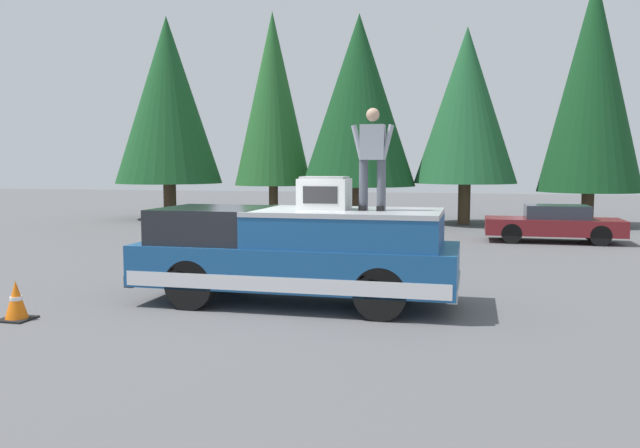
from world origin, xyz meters
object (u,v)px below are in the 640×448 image
(person_on_truck_bed, at_px, (373,156))
(parked_car_maroon, at_px, (554,224))
(pickup_truck, at_px, (297,254))
(compressor_unit, at_px, (325,193))
(traffic_cone, at_px, (16,302))

(person_on_truck_bed, relative_size, parked_car_maroon, 0.41)
(pickup_truck, bearing_deg, person_on_truck_bed, -91.41)
(pickup_truck, height_order, compressor_unit, compressor_unit)
(person_on_truck_bed, height_order, traffic_cone, person_on_truck_bed)
(person_on_truck_bed, xyz_separation_m, parked_car_maroon, (10.41, -4.10, -1.97))
(parked_car_maroon, bearing_deg, pickup_truck, 152.43)
(person_on_truck_bed, xyz_separation_m, traffic_cone, (-2.16, 5.23, -2.26))
(compressor_unit, bearing_deg, parked_car_maroon, -25.53)
(person_on_truck_bed, bearing_deg, compressor_unit, 84.74)
(parked_car_maroon, bearing_deg, person_on_truck_bed, 158.51)
(pickup_truck, relative_size, compressor_unit, 6.60)
(compressor_unit, bearing_deg, pickup_truck, 95.27)
(pickup_truck, bearing_deg, traffic_cone, 119.26)
(traffic_cone, bearing_deg, pickup_truck, -60.74)
(parked_car_maroon, bearing_deg, traffic_cone, 143.41)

